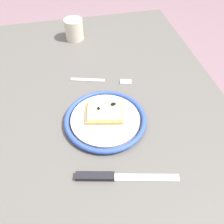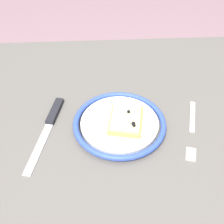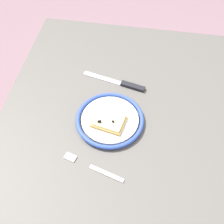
% 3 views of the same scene
% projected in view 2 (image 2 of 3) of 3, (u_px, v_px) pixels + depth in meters
% --- Properties ---
extents(dining_table, '(1.13, 0.80, 0.73)m').
position_uv_depth(dining_table, '(137.00, 141.00, 0.77)').
color(dining_table, '#5B5651').
rests_on(dining_table, ground_plane).
extents(plate, '(0.23, 0.23, 0.02)m').
position_uv_depth(plate, '(120.00, 123.00, 0.68)').
color(plate, white).
rests_on(plate, dining_table).
extents(pizza_slice_near, '(0.10, 0.11, 0.03)m').
position_uv_depth(pizza_slice_near, '(126.00, 119.00, 0.68)').
color(pizza_slice_near, tan).
rests_on(pizza_slice_near, plate).
extents(knife, '(0.07, 0.24, 0.01)m').
position_uv_depth(knife, '(51.00, 120.00, 0.70)').
color(knife, silver).
rests_on(knife, dining_table).
extents(fork, '(0.07, 0.20, 0.00)m').
position_uv_depth(fork, '(192.00, 129.00, 0.68)').
color(fork, silver).
rests_on(fork, dining_table).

